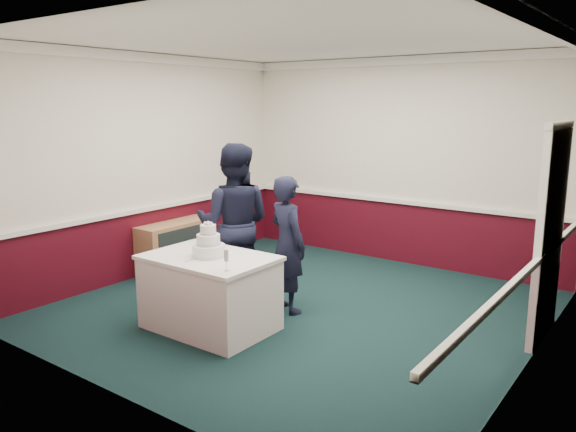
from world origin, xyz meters
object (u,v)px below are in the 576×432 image
Objects in this scene: cake_knife at (193,260)px; sideboard at (177,246)px; champagne_flute at (226,257)px; person_woman at (287,244)px; cake_table at (210,292)px; person_man at (234,223)px; wedding_cake at (209,246)px.

sideboard is at bearing 138.51° from cake_knife.
champagne_flute is at bearing -11.41° from cake_knife.
champagne_flute is at bearing 118.29° from person_woman.
cake_table is 0.85× the size of person_woman.
sideboard is 1.65m from person_man.
person_man is at bearing 27.50° from person_woman.
person_man is at bearing 114.71° from cake_table.
person_man reaches higher than person_woman.
cake_knife is at bearing -38.66° from sideboard.
cake_table is 6.44× the size of champagne_flute.
wedding_cake is 1.78× the size of champagne_flute.
wedding_cake is at bearing 84.21° from person_man.
wedding_cake is 1.65× the size of cake_knife.
cake_table is at bearing 84.21° from person_man.
cake_table is at bearing -90.00° from wedding_cake.
cake_table is at bearing 89.95° from person_woman.
person_woman is (2.20, -0.35, 0.43)m from sideboard.
wedding_cake is 0.91m from person_man.
champagne_flute is (2.35, -1.54, 0.58)m from sideboard.
cake_knife is 0.55m from champagne_flute.
cake_knife is at bearing 171.42° from champagne_flute.
person_woman is at bearing 68.96° from wedding_cake.
cake_table is (1.85, -1.26, 0.05)m from sideboard.
cake_table is 0.50m from wedding_cake.
person_woman is (0.35, 0.91, -0.12)m from wedding_cake.
cake_knife is 0.14× the size of person_woman.
person_man reaches higher than wedding_cake.
sideboard is 2.37m from cake_knife.
person_man is (-0.38, 0.82, 0.05)m from wedding_cake.
sideboard is 0.63× the size of person_man.
person_woman is at bearing 68.28° from cake_knife.
cake_table reaches higher than sideboard.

